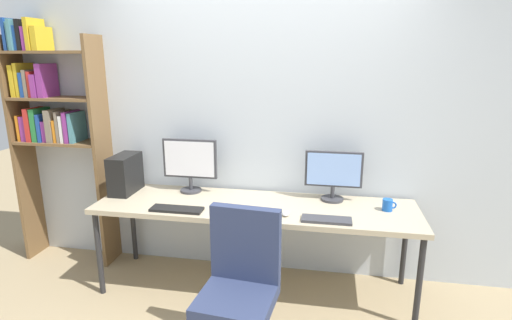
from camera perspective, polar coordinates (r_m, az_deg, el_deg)
wall_back at (r=3.44m, az=1.11°, el=4.92°), size 4.92×0.10×2.60m
desk at (r=3.21m, az=-0.16°, el=-7.11°), size 2.52×0.68×0.74m
bookshelf at (r=4.01m, az=-27.15°, el=5.89°), size 0.83×0.28×2.18m
office_chair at (r=2.61m, az=-2.36°, el=-19.84°), size 0.52×0.52×0.99m
monitor_left at (r=3.46m, az=-9.35°, el=-0.34°), size 0.47×0.18×0.46m
monitor_right at (r=3.27m, az=10.92°, el=-1.86°), size 0.45×0.18×0.41m
pc_tower at (r=3.60m, az=-18.03°, el=-1.86°), size 0.17×0.34×0.33m
keyboard_left at (r=3.13m, az=-11.17°, el=-6.86°), size 0.40×0.13×0.02m
keyboard_right at (r=2.93m, az=9.97°, el=-8.33°), size 0.35×0.13×0.02m
computer_mouse at (r=2.98m, az=4.24°, el=-7.54°), size 0.06×0.10×0.03m
coffee_mug at (r=3.21m, az=18.17°, el=-6.07°), size 0.11×0.08×0.09m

